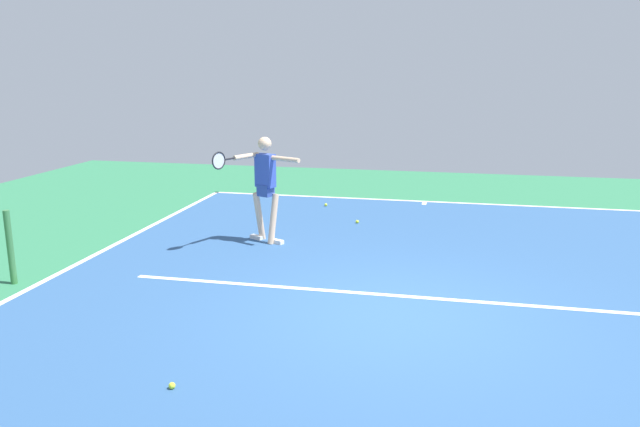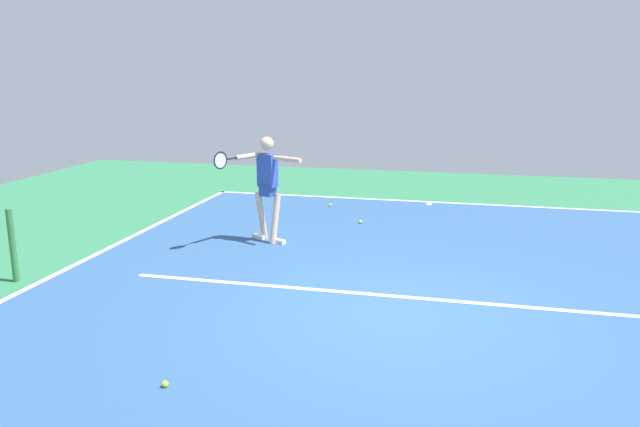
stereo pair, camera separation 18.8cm
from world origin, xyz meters
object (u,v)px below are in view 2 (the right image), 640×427
at_px(net_post, 13,246).
at_px(tennis_ball_by_baseline, 165,384).
at_px(tennis_ball_far_corner, 330,205).
at_px(tennis_ball_by_sideline, 360,222).
at_px(tennis_player, 266,181).

bearing_deg(net_post, tennis_ball_by_baseline, 146.83).
relative_size(tennis_ball_far_corner, tennis_ball_by_baseline, 1.00).
bearing_deg(tennis_ball_far_corner, net_post, 60.78).
xyz_separation_m(net_post, tennis_ball_by_sideline, (-4.23, -4.53, -0.50)).
xyz_separation_m(tennis_ball_far_corner, tennis_ball_by_baseline, (-0.20, 8.20, 0.00)).
height_order(tennis_player, tennis_ball_far_corner, tennis_player).
distance_m(net_post, tennis_ball_by_baseline, 4.22).
distance_m(net_post, tennis_ball_by_sideline, 6.21).
xyz_separation_m(tennis_ball_by_sideline, tennis_ball_by_baseline, (0.72, 6.82, 0.00)).
xyz_separation_m(tennis_player, tennis_ball_by_sideline, (-1.37, -1.68, -1.05)).
bearing_deg(tennis_ball_by_sideline, net_post, 46.96).
bearing_deg(tennis_ball_far_corner, tennis_ball_by_sideline, 123.62).
relative_size(tennis_player, tennis_ball_far_corner, 28.14).
bearing_deg(tennis_ball_far_corner, tennis_ball_by_baseline, 91.40).
height_order(tennis_player, tennis_ball_by_baseline, tennis_player).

